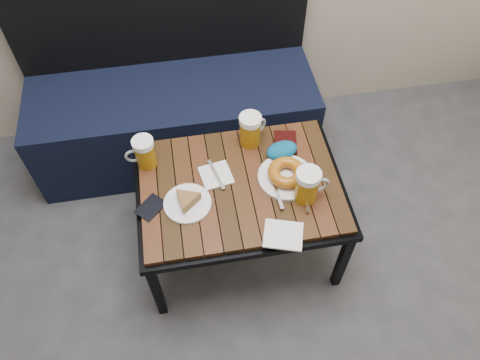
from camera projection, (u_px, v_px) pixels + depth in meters
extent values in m
cube|color=black|center=(176.00, 121.00, 2.42)|extent=(1.40, 0.50, 0.45)
cube|color=black|center=(160.00, 15.00, 2.17)|extent=(1.40, 0.05, 0.50)
cube|color=black|center=(157.00, 291.00, 1.89)|extent=(0.04, 0.03, 0.42)
cube|color=black|center=(343.00, 261.00, 1.97)|extent=(0.03, 0.03, 0.42)
cube|color=black|center=(149.00, 181.00, 2.21)|extent=(0.04, 0.04, 0.42)
cube|color=black|center=(309.00, 159.00, 2.29)|extent=(0.03, 0.04, 0.42)
cube|color=black|center=(240.00, 189.00, 1.91)|extent=(0.84, 0.62, 0.03)
cube|color=#32180B|center=(240.00, 186.00, 1.89)|extent=(0.80, 0.58, 0.02)
cylinder|color=#99650C|center=(145.00, 154.00, 1.90)|extent=(0.08, 0.08, 0.11)
cylinder|color=white|center=(143.00, 143.00, 1.84)|extent=(0.09, 0.09, 0.03)
torus|color=#8C999E|center=(133.00, 156.00, 1.89)|extent=(0.07, 0.01, 0.07)
cylinder|color=#99650C|center=(250.00, 132.00, 1.96)|extent=(0.12, 0.12, 0.12)
cylinder|color=white|center=(250.00, 120.00, 1.90)|extent=(0.09, 0.09, 0.03)
torus|color=#8C999E|center=(259.00, 126.00, 1.98)|extent=(0.07, 0.05, 0.08)
cylinder|color=#99650C|center=(306.00, 188.00, 1.79)|extent=(0.10, 0.10, 0.13)
cylinder|color=white|center=(309.00, 176.00, 1.73)|extent=(0.10, 0.10, 0.03)
torus|color=#8C999E|center=(320.00, 185.00, 1.80)|extent=(0.08, 0.02, 0.08)
cylinder|color=white|center=(188.00, 203.00, 1.82)|extent=(0.19, 0.19, 0.01)
cylinder|color=white|center=(286.00, 177.00, 1.89)|extent=(0.23, 0.23, 0.02)
torus|color=#86460C|center=(287.00, 172.00, 1.86)|extent=(0.15, 0.15, 0.05)
cube|color=#A5A8AD|center=(306.00, 187.00, 1.85)|extent=(0.06, 0.24, 0.00)
cube|color=#A5A8AD|center=(276.00, 191.00, 1.84)|extent=(0.02, 0.17, 0.00)
cube|color=white|center=(216.00, 175.00, 1.90)|extent=(0.14, 0.14, 0.01)
cube|color=#A5A8AD|center=(216.00, 174.00, 1.89)|extent=(0.05, 0.16, 0.00)
cube|color=white|center=(283.00, 235.00, 1.73)|extent=(0.17, 0.16, 0.01)
cube|color=black|center=(151.00, 207.00, 1.81)|extent=(0.13, 0.13, 0.01)
cube|color=black|center=(285.00, 142.00, 2.00)|extent=(0.12, 0.15, 0.01)
ellipsoid|color=navy|center=(282.00, 150.00, 1.95)|extent=(0.15, 0.12, 0.06)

